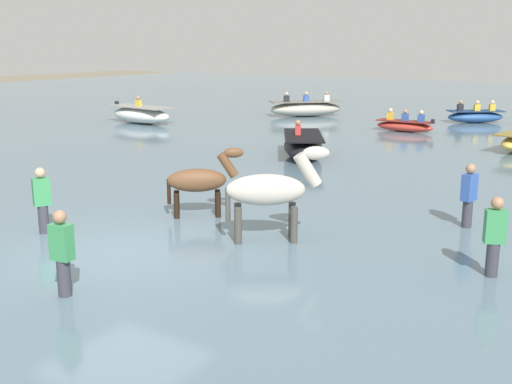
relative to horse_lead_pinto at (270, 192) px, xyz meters
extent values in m
plane|color=#756B56|center=(-1.84, -2.08, -1.25)|extent=(120.00, 120.00, 0.00)
cube|color=slate|center=(-1.84, 7.92, -1.09)|extent=(90.00, 90.00, 0.32)
ellipsoid|color=beige|center=(-0.07, -0.05, 0.05)|extent=(1.50, 1.29, 0.59)
cylinder|color=#45423C|center=(0.25, 0.40, -0.75)|extent=(0.14, 0.14, 1.01)
cylinder|color=#45423C|center=(0.46, 0.11, -0.75)|extent=(0.14, 0.14, 1.01)
cylinder|color=#45423C|center=(-0.59, -0.21, -0.75)|extent=(0.14, 0.14, 1.01)
cylinder|color=#45423C|center=(-0.38, -0.50, -0.75)|extent=(0.14, 0.14, 1.01)
cylinder|color=beige|center=(0.56, 0.41, 0.42)|extent=(0.58, 0.51, 0.68)
ellipsoid|color=beige|center=(0.68, 0.50, 0.74)|extent=(0.54, 0.47, 0.25)
cylinder|color=#45423C|center=(-0.64, -0.46, -0.22)|extent=(0.10, 0.10, 0.64)
ellipsoid|color=brown|center=(-2.22, 0.60, -0.14)|extent=(1.25, 1.13, 0.50)
cylinder|color=black|center=(-1.98, 0.99, -0.82)|extent=(0.12, 0.12, 0.86)
cylinder|color=black|center=(-1.79, 0.76, -0.82)|extent=(0.12, 0.12, 0.86)
cylinder|color=black|center=(-2.66, 0.43, -0.82)|extent=(0.12, 0.12, 0.86)
cylinder|color=black|center=(-2.47, 0.20, -0.82)|extent=(0.12, 0.12, 0.86)
cylinder|color=brown|center=(-1.71, 1.02, 0.17)|extent=(0.48, 0.45, 0.58)
ellipsoid|color=brown|center=(-1.61, 1.10, 0.44)|extent=(0.45, 0.41, 0.22)
cylinder|color=black|center=(-2.69, 0.22, -0.38)|extent=(0.08, 0.08, 0.54)
ellipsoid|color=#B2AD9E|center=(-9.50, 18.47, -0.57)|extent=(3.58, 3.56, 0.72)
cube|color=slate|center=(-9.50, 18.47, -0.19)|extent=(3.43, 3.42, 0.04)
cube|color=white|center=(-8.64, 19.09, -0.02)|extent=(0.31, 0.31, 0.30)
sphere|color=#A37556|center=(-8.64, 19.09, 0.22)|extent=(0.18, 0.18, 0.18)
cube|color=#3356A8|center=(-9.43, 18.40, -0.02)|extent=(0.31, 0.31, 0.30)
sphere|color=tan|center=(-9.43, 18.40, 0.22)|extent=(0.18, 0.18, 0.18)
cube|color=#232328|center=(-10.11, 17.61, -0.02)|extent=(0.31, 0.31, 0.30)
sphere|color=beige|center=(-10.11, 17.61, 0.22)|extent=(0.18, 0.18, 0.18)
ellipsoid|color=#28518E|center=(-1.58, 20.52, -0.67)|extent=(2.66, 2.32, 0.52)
cube|color=navy|center=(-1.58, 20.52, -0.39)|extent=(2.55, 2.23, 0.04)
cube|color=gold|center=(-0.95, 20.88, -0.22)|extent=(0.32, 0.30, 0.30)
sphere|color=beige|center=(-0.95, 20.88, 0.02)|extent=(0.18, 0.18, 0.18)
cube|color=gold|center=(-1.52, 20.43, -0.22)|extent=(0.32, 0.30, 0.30)
sphere|color=beige|center=(-1.52, 20.43, 0.02)|extent=(0.18, 0.18, 0.18)
cube|color=#232328|center=(-2.20, 20.12, -0.22)|extent=(0.32, 0.30, 0.30)
sphere|color=#A37556|center=(-2.20, 20.12, 0.02)|extent=(0.18, 0.18, 0.18)
ellipsoid|color=silver|center=(-14.50, 11.78, -0.56)|extent=(3.66, 1.68, 0.74)
cube|color=gray|center=(-14.50, 11.78, -0.17)|extent=(3.52, 1.61, 0.04)
cube|color=black|center=(-16.20, 11.94, -0.10)|extent=(0.13, 0.17, 0.18)
cube|color=gold|center=(-14.51, 11.66, 0.00)|extent=(0.28, 0.20, 0.30)
sphere|color=#A37556|center=(-14.51, 11.66, 0.24)|extent=(0.18, 0.18, 0.18)
ellipsoid|color=black|center=(-3.87, 8.17, -0.59)|extent=(2.81, 3.48, 0.69)
cube|color=black|center=(-3.87, 8.17, -0.22)|extent=(2.70, 3.34, 0.04)
cube|color=red|center=(-4.01, 8.07, -0.05)|extent=(0.29, 0.32, 0.30)
sphere|color=#A37556|center=(-4.01, 8.07, 0.19)|extent=(0.18, 0.18, 0.18)
ellipsoid|color=#BC382D|center=(-3.24, 15.79, -0.72)|extent=(2.45, 0.76, 0.42)
cube|color=maroon|center=(-3.24, 15.79, -0.50)|extent=(2.35, 0.73, 0.04)
cube|color=black|center=(-2.07, 15.79, -0.43)|extent=(0.12, 0.16, 0.18)
cube|color=gold|center=(-3.93, 15.85, -0.33)|extent=(0.26, 0.18, 0.30)
sphere|color=beige|center=(-3.93, 15.85, -0.09)|extent=(0.18, 0.18, 0.18)
cube|color=#3356A8|center=(-3.24, 15.76, -0.33)|extent=(0.26, 0.18, 0.30)
sphere|color=#A37556|center=(-3.24, 15.76, -0.09)|extent=(0.18, 0.18, 0.18)
cube|color=#3356A8|center=(-2.56, 15.77, -0.33)|extent=(0.26, 0.18, 0.30)
sphere|color=beige|center=(-2.56, 15.77, -0.09)|extent=(0.18, 0.18, 0.18)
cylinder|color=#383842|center=(3.96, 0.37, -0.81)|extent=(0.20, 0.20, 0.88)
cube|color=#388E51|center=(3.96, 0.37, -0.10)|extent=(0.38, 0.32, 0.54)
sphere|color=#A37556|center=(3.96, 0.37, 0.28)|extent=(0.20, 0.20, 0.20)
cylinder|color=#383842|center=(-1.10, -3.94, -0.81)|extent=(0.20, 0.20, 0.88)
cube|color=#388E51|center=(-1.10, -3.94, -0.10)|extent=(0.35, 0.24, 0.54)
sphere|color=#A37556|center=(-1.10, -3.94, 0.28)|extent=(0.20, 0.20, 0.20)
cylinder|color=#383842|center=(2.86, 2.93, -0.81)|extent=(0.20, 0.20, 0.88)
cube|color=#3356A8|center=(2.86, 2.93, -0.10)|extent=(0.27, 0.36, 0.54)
sphere|color=#A37556|center=(2.86, 2.93, 0.28)|extent=(0.20, 0.20, 0.20)
cylinder|color=#383842|center=(-3.96, -2.04, -0.81)|extent=(0.20, 0.20, 0.88)
cube|color=#388E51|center=(-3.96, -2.04, -0.10)|extent=(0.33, 0.38, 0.54)
sphere|color=tan|center=(-3.96, -2.04, 0.28)|extent=(0.20, 0.20, 0.20)
camera|label=1|loc=(6.05, -9.64, 2.72)|focal=44.15mm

